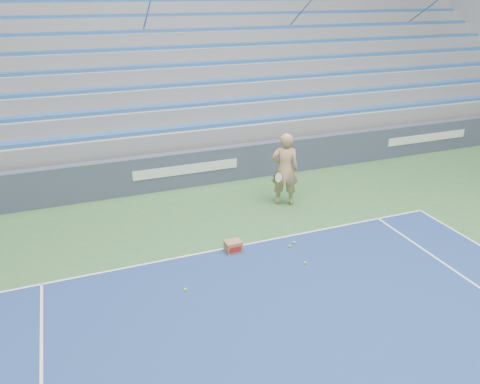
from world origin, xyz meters
name	(u,v)px	position (x,y,z in m)	size (l,w,h in m)	color
sponsor_barrier	(185,169)	(0.00, 15.88, 0.55)	(30.00, 0.32, 1.10)	#3C445B
bleachers	(145,78)	(0.00, 21.60, 2.36)	(31.00, 9.15, 7.30)	gray
tennis_player	(285,169)	(2.22, 13.66, 1.02)	(1.05, 1.00, 2.05)	tan
ball_box	(233,247)	(-0.02, 11.70, 0.14)	(0.38, 0.30, 0.27)	#976A49
tennis_ball_0	(228,246)	(-0.06, 11.96, 0.03)	(0.07, 0.07, 0.07)	#A6D82C
tennis_ball_1	(305,263)	(1.27, 10.63, 0.03)	(0.07, 0.07, 0.07)	#A6D82C
tennis_ball_2	(185,290)	(-1.44, 10.61, 0.03)	(0.07, 0.07, 0.07)	#A6D82C
tennis_ball_3	(289,246)	(1.28, 11.41, 0.03)	(0.07, 0.07, 0.07)	#A6D82C
tennis_ball_4	(295,242)	(1.47, 11.52, 0.03)	(0.07, 0.07, 0.07)	#A6D82C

